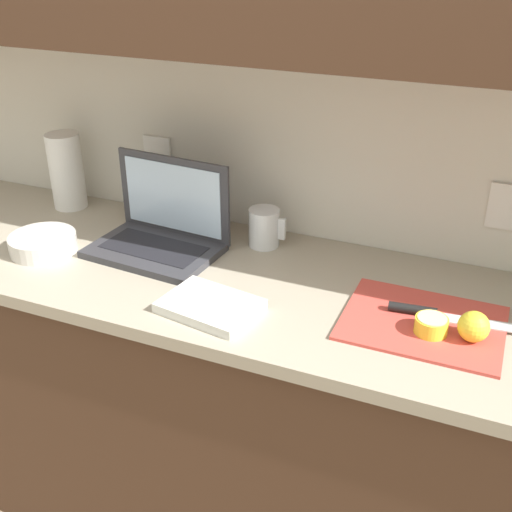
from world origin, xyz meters
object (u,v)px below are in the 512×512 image
object	(u,v)px
measuring_cup	(264,228)
bowl_white	(43,243)
laptop	(162,229)
paper_towel_roll	(66,171)
cutting_board	(423,323)
lemon_whole_beside	(474,327)
knife	(429,313)
lemon_half_cut	(431,325)

from	to	relation	value
measuring_cup	bowl_white	distance (m)	0.61
laptop	paper_towel_roll	world-z (taller)	laptop
cutting_board	paper_towel_roll	size ratio (longest dim) A/B	1.50
laptop	bowl_white	bearing A→B (deg)	-148.87
lemon_whole_beside	measuring_cup	xyz separation A→B (m)	(-0.59, 0.26, 0.01)
knife	bowl_white	world-z (taller)	bowl_white
knife	laptop	bearing A→B (deg)	167.83
bowl_white	laptop	bearing A→B (deg)	26.76
laptop	knife	world-z (taller)	laptop
laptop	bowl_white	size ratio (longest dim) A/B	1.99
lemon_whole_beside	measuring_cup	size ratio (longest dim) A/B	0.63
cutting_board	measuring_cup	distance (m)	0.54
knife	lemon_whole_beside	size ratio (longest dim) A/B	4.20
lemon_half_cut	measuring_cup	size ratio (longest dim) A/B	0.68
cutting_board	lemon_half_cut	distance (m)	0.05
knife	paper_towel_roll	bearing A→B (deg)	163.18
lemon_half_cut	paper_towel_roll	distance (m)	1.22
knife	paper_towel_roll	size ratio (longest dim) A/B	1.20
laptop	cutting_board	distance (m)	0.75
knife	measuring_cup	xyz separation A→B (m)	(-0.49, 0.20, 0.04)
cutting_board	paper_towel_roll	world-z (taller)	paper_towel_roll
laptop	paper_towel_roll	size ratio (longest dim) A/B	1.53
laptop	cutting_board	size ratio (longest dim) A/B	1.02
measuring_cup	paper_towel_roll	bearing A→B (deg)	178.66
measuring_cup	lemon_whole_beside	bearing A→B (deg)	-23.87
knife	lemon_whole_beside	world-z (taller)	lemon_whole_beside
cutting_board	measuring_cup	world-z (taller)	measuring_cup
laptop	lemon_whole_beside	size ratio (longest dim) A/B	5.33
lemon_half_cut	bowl_white	size ratio (longest dim) A/B	0.40
lemon_half_cut	measuring_cup	distance (m)	0.57
bowl_white	lemon_whole_beside	bearing A→B (deg)	0.52
lemon_half_cut	laptop	bearing A→B (deg)	169.30
paper_towel_roll	lemon_half_cut	bearing A→B (deg)	-13.53
cutting_board	measuring_cup	bearing A→B (deg)	154.46
knife	lemon_half_cut	world-z (taller)	lemon_half_cut
cutting_board	knife	size ratio (longest dim) A/B	1.24
knife	paper_towel_roll	xyz separation A→B (m)	(-1.17, 0.22, 0.10)
knife	bowl_white	size ratio (longest dim) A/B	1.57
laptop	knife	size ratio (longest dim) A/B	1.27
laptop	lemon_half_cut	bearing A→B (deg)	-6.33
laptop	measuring_cup	xyz separation A→B (m)	(0.26, 0.13, -0.00)
measuring_cup	bowl_white	xyz separation A→B (m)	(-0.55, -0.27, -0.03)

